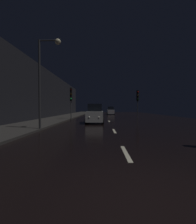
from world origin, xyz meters
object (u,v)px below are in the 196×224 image
traffic_light_far_right (138,98)px  car_approaching_headlights (95,114)px  car_distant_taillights (111,111)px  traffic_light_far_left (71,97)px  streetlamp_overhead (46,70)px

traffic_light_far_right → car_approaching_headlights: size_ratio=1.13×
traffic_light_far_right → car_distant_taillights: traffic_light_far_right is taller
traffic_light_far_left → car_approaching_headlights: (3.66, -4.93, -2.34)m
streetlamp_overhead → traffic_light_far_left: bearing=91.4°
streetlamp_overhead → car_approaching_headlights: streetlamp_overhead is taller
traffic_light_far_left → car_distant_taillights: bearing=148.1°
traffic_light_far_right → streetlamp_overhead: size_ratio=0.71×
car_distant_taillights → traffic_light_far_left: bearing=160.9°
car_approaching_headlights → car_distant_taillights: size_ratio=1.05×
streetlamp_overhead → car_distant_taillights: streetlamp_overhead is taller
car_approaching_headlights → traffic_light_far_right: bearing=146.4°
streetlamp_overhead → car_approaching_headlights: size_ratio=1.60×
traffic_light_far_left → streetlamp_overhead: 11.41m
traffic_light_far_right → traffic_light_far_left: size_ratio=1.05×
traffic_light_far_right → traffic_light_far_left: traffic_light_far_right is taller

